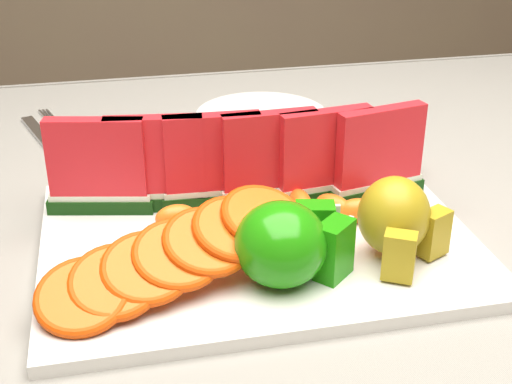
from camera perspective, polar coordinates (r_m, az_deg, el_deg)
table at (r=0.77m, az=-0.49°, el=-9.49°), size 1.40×0.90×0.75m
tablecloth at (r=0.73m, az=-0.51°, el=-5.54°), size 1.53×1.03×0.20m
platter at (r=0.68m, az=0.10°, el=-3.85°), size 0.40×0.30×0.01m
apple_cluster at (r=0.60m, az=2.63°, el=-4.14°), size 0.11×0.10×0.07m
pear_cluster at (r=0.63m, az=11.18°, el=-2.12°), size 0.09×0.09×0.07m
side_plate at (r=0.98m, az=0.45°, el=6.09°), size 0.20×0.20×0.01m
fork at (r=0.96m, az=-16.61°, el=4.31°), size 0.07×0.19×0.00m
watermelon_row at (r=0.71m, az=-1.20°, el=2.39°), size 0.39×0.07×0.10m
orange_fan_front at (r=0.59m, az=-6.28°, el=-4.96°), size 0.25×0.14×0.06m
orange_fan_back at (r=0.78m, az=-0.11°, el=2.88°), size 0.38×0.10×0.05m
tangerine_segments at (r=0.69m, az=1.38°, el=-1.68°), size 0.24×0.07×0.03m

